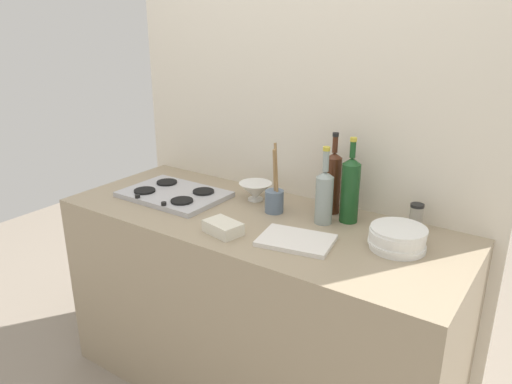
{
  "coord_description": "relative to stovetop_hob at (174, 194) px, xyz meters",
  "views": [
    {
      "loc": [
        1.12,
        -1.63,
        1.74
      ],
      "look_at": [
        0.0,
        0.0,
        1.02
      ],
      "focal_mm": 34.63,
      "sensor_mm": 36.0,
      "label": 1
    }
  ],
  "objects": [
    {
      "name": "wine_bottle_leftmost",
      "position": [
        0.72,
        0.25,
        0.13
      ],
      "size": [
        0.07,
        0.07,
        0.36
      ],
      "color": "#472314",
      "rests_on": "counter_block"
    },
    {
      "name": "wine_bottle_mid_left",
      "position": [
        0.82,
        0.2,
        0.13
      ],
      "size": [
        0.08,
        0.08,
        0.37
      ],
      "color": "#19471E",
      "rests_on": "counter_block"
    },
    {
      "name": "cutting_board",
      "position": [
        0.74,
        -0.11,
        -0.0
      ],
      "size": [
        0.31,
        0.25,
        0.02
      ],
      "primitive_type": "cube",
      "rotation": [
        0.0,
        0.0,
        0.19
      ],
      "color": "silver",
      "rests_on": "counter_block"
    },
    {
      "name": "counter_block",
      "position": [
        0.48,
        0.01,
        -0.46
      ],
      "size": [
        1.8,
        0.7,
        0.9
      ],
      "primitive_type": "cube",
      "color": "tan",
      "rests_on": "ground"
    },
    {
      "name": "plate_stack",
      "position": [
        1.08,
        0.06,
        0.03
      ],
      "size": [
        0.22,
        0.22,
        0.09
      ],
      "color": "white",
      "rests_on": "counter_block"
    },
    {
      "name": "butter_dish",
      "position": [
        0.46,
        -0.2,
        0.01
      ],
      "size": [
        0.17,
        0.13,
        0.05
      ],
      "primitive_type": "cube",
      "rotation": [
        0.0,
        0.0,
        -0.21
      ],
      "color": "silver",
      "rests_on": "counter_block"
    },
    {
      "name": "utensil_crock",
      "position": [
        0.5,
        0.11,
        0.05
      ],
      "size": [
        0.08,
        0.08,
        0.31
      ],
      "color": "slate",
      "rests_on": "counter_block"
    },
    {
      "name": "backsplash_panel",
      "position": [
        0.48,
        0.39,
        0.19
      ],
      "size": [
        1.9,
        0.06,
        2.21
      ],
      "primitive_type": "cube",
      "color": "beige",
      "rests_on": "ground"
    },
    {
      "name": "condiment_jar_front",
      "position": [
        1.08,
        0.28,
        0.04
      ],
      "size": [
        0.06,
        0.06,
        0.11
      ],
      "color": "#9E998C",
      "rests_on": "counter_block"
    },
    {
      "name": "stovetop_hob",
      "position": [
        0.0,
        0.0,
        0.0
      ],
      "size": [
        0.49,
        0.34,
        0.04
      ],
      "color": "#B2B2B7",
      "rests_on": "counter_block"
    },
    {
      "name": "mixing_bowl",
      "position": [
        0.35,
        0.19,
        0.03
      ],
      "size": [
        0.16,
        0.16,
        0.09
      ],
      "color": "white",
      "rests_on": "counter_block"
    },
    {
      "name": "wine_bottle_mid_right",
      "position": [
        0.74,
        0.13,
        0.11
      ],
      "size": [
        0.07,
        0.07,
        0.33
      ],
      "color": "gray",
      "rests_on": "counter_block"
    }
  ]
}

